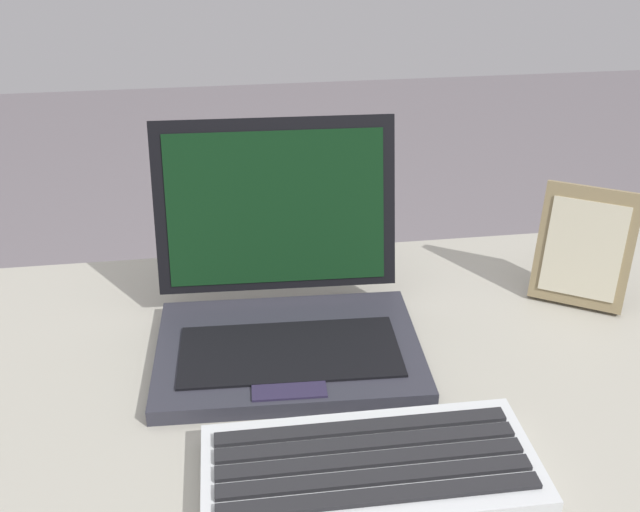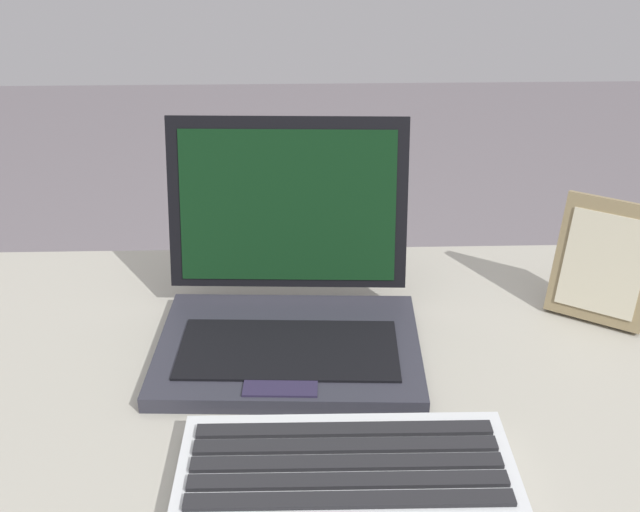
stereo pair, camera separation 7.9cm
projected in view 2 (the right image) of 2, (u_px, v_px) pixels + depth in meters
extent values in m
cube|color=gray|center=(289.00, 399.00, 0.81)|extent=(1.35, 0.65, 0.03)
cube|color=#282831|center=(285.00, 349.00, 0.85)|extent=(0.31, 0.22, 0.02)
cube|color=black|center=(284.00, 349.00, 0.83)|extent=(0.25, 0.13, 0.00)
cube|color=#231E36|center=(280.00, 386.00, 0.77)|extent=(0.08, 0.04, 0.00)
cube|color=black|center=(289.00, 203.00, 0.90)|extent=(0.29, 0.08, 0.20)
cube|color=black|center=(289.00, 206.00, 0.90)|extent=(0.26, 0.06, 0.18)
cube|color=yellow|center=(289.00, 222.00, 0.90)|extent=(0.25, 0.01, 0.01)
cube|color=#B9BDBF|center=(347.00, 474.00, 0.67)|extent=(0.31, 0.14, 0.02)
cube|color=black|center=(350.00, 500.00, 0.63)|extent=(0.28, 0.02, 0.00)
cube|color=black|center=(348.00, 481.00, 0.64)|extent=(0.28, 0.02, 0.00)
cube|color=black|center=(347.00, 463.00, 0.66)|extent=(0.28, 0.02, 0.00)
cube|color=black|center=(346.00, 446.00, 0.68)|extent=(0.28, 0.02, 0.00)
cube|color=black|center=(344.00, 430.00, 0.70)|extent=(0.28, 0.02, 0.00)
cube|color=olive|center=(604.00, 261.00, 0.89)|extent=(0.12, 0.10, 0.15)
cube|color=beige|center=(603.00, 264.00, 0.88)|extent=(0.09, 0.07, 0.12)
cube|color=olive|center=(600.00, 295.00, 0.94)|extent=(0.02, 0.02, 0.03)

